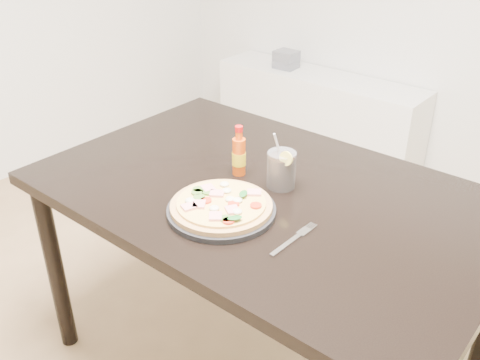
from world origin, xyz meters
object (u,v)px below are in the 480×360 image
Objects in this scene: hot_sauce_bottle at (239,155)px; cola_cup at (281,170)px; fork at (295,238)px; dining_table at (264,211)px; pizza at (221,205)px; plate at (221,210)px; media_console at (317,112)px.

hot_sauce_bottle is 0.15m from cola_cup.
dining_table is at bearing 145.45° from fork.
hot_sauce_bottle is (-0.11, 0.21, 0.04)m from pizza.
hot_sauce_bottle is 0.93× the size of cola_cup.
plate is 0.25m from hot_sauce_bottle.
cola_cup reaches higher than media_console.
hot_sauce_bottle is (-0.11, 0.21, 0.06)m from plate.
hot_sauce_bottle is 0.39m from fork.
cola_cup is at bearing 80.38° from plate.
fork is at bearing -46.49° from cola_cup.
cola_cup is 0.13× the size of media_console.
plate is at bearing -65.87° from media_console.
cola_cup is (0.03, 0.04, 0.14)m from dining_table.
pizza reaches higher than media_console.
cola_cup is at bearing 54.97° from dining_table.
hot_sauce_bottle is at bearing -172.28° from cola_cup.
dining_table is 0.29m from fork.
cola_cup is at bearing 135.11° from fork.
pizza is (-0.01, -0.19, 0.11)m from dining_table.
fork is at bearing -28.12° from hot_sauce_bottle.
media_console is at bearing 114.13° from plate.
fork is at bearing 6.72° from pizza.
dining_table is 1.97m from media_console.
dining_table is at bearing -9.86° from hot_sauce_bottle.
media_console is (-0.75, 1.70, -0.57)m from hot_sauce_bottle.
pizza is 0.21× the size of media_console.
plate reaches higher than media_console.
fork is (0.22, -0.16, 0.09)m from dining_table.
plate is at bearing -99.62° from cola_cup.
hot_sauce_bottle is at bearing 117.72° from plate.
pizza is 0.24m from cola_cup.
dining_table is 7.43× the size of fork.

